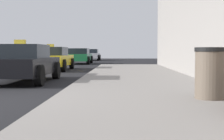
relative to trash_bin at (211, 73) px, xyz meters
name	(u,v)px	position (x,y,z in m)	size (l,w,h in m)	color
sidewalk	(153,101)	(-1.07, 0.20, -0.57)	(4.00, 32.00, 0.15)	gray
trash_bin	(211,73)	(0.00, 0.00, 0.00)	(0.63, 0.63, 0.97)	brown
car_black	(22,63)	(-5.05, 4.71, 0.01)	(2.03, 4.00, 1.43)	black
car_yellow	(51,58)	(-5.51, 11.58, 0.01)	(2.02, 4.34, 1.43)	yellow
car_green	(79,56)	(-5.19, 20.65, 0.01)	(2.06, 4.41, 1.27)	#196638
car_silver	(91,55)	(-5.09, 30.42, 0.01)	(2.03, 4.04, 1.27)	#B7B7BF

